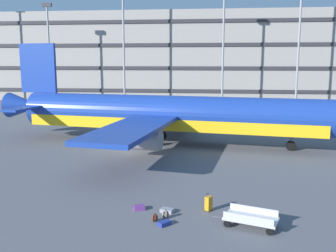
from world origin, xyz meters
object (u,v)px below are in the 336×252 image
at_px(suitcase_scuffed, 167,210).
at_px(suitcase_laid_flat, 164,223).
at_px(suitcase_silver, 209,203).
at_px(backpack_teal, 155,218).
at_px(baggage_cart, 251,218).
at_px(airliner, 166,115).
at_px(backpack_large, 165,214).
at_px(suitcase_small, 139,208).

distance_m(suitcase_scuffed, suitcase_laid_flat, 1.71).
bearing_deg(suitcase_silver, backpack_teal, -148.03).
bearing_deg(baggage_cart, airliner, 108.57).
relative_size(suitcase_silver, backpack_large, 1.98).
bearing_deg(suitcase_silver, suitcase_small, -176.42).
relative_size(suitcase_small, suitcase_silver, 0.74).
height_order(suitcase_small, backpack_teal, backpack_teal).
xyz_separation_m(airliner, suitcase_silver, (4.32, -17.25, -2.50)).
relative_size(airliner, suitcase_silver, 36.90).
height_order(suitcase_laid_flat, baggage_cart, baggage_cart).
height_order(suitcase_small, backpack_large, backpack_large).
bearing_deg(airliner, backpack_teal, -85.26).
distance_m(suitcase_small, backpack_teal, 1.83).
bearing_deg(backpack_teal, airliner, 94.74).
bearing_deg(suitcase_laid_flat, baggage_cart, 4.21).
bearing_deg(suitcase_scuffed, backpack_large, -89.30).
bearing_deg(suitcase_silver, airliner, 104.06).
bearing_deg(suitcase_scuffed, suitcase_small, 173.12).
height_order(airliner, suitcase_small, airliner).
height_order(suitcase_laid_flat, backpack_large, backpack_large).
height_order(backpack_teal, baggage_cart, baggage_cart).
xyz_separation_m(suitcase_laid_flat, backpack_large, (-0.04, 0.88, 0.11)).
relative_size(suitcase_scuffed, suitcase_laid_flat, 1.10).
relative_size(suitcase_small, baggage_cart, 0.22).
distance_m(suitcase_scuffed, backpack_large, 0.84).
distance_m(suitcase_small, suitcase_silver, 3.86).
bearing_deg(suitcase_scuffed, baggage_cart, -17.75).
bearing_deg(suitcase_laid_flat, suitcase_small, 130.46).
bearing_deg(suitcase_small, suitcase_silver, 3.58).
relative_size(suitcase_laid_flat, backpack_large, 1.48).
bearing_deg(suitcase_laid_flat, airliner, 96.19).
bearing_deg(baggage_cart, suitcase_scuffed, 162.25).
distance_m(suitcase_small, suitcase_laid_flat, 2.50).
xyz_separation_m(suitcase_silver, backpack_teal, (-2.75, -1.71, -0.24)).
bearing_deg(suitcase_silver, baggage_cart, -41.10).
relative_size(airliner, suitcase_scuffed, 44.96).
xyz_separation_m(airliner, suitcase_small, (0.48, -17.49, -2.82)).
bearing_deg(airliner, baggage_cart, -71.43).
distance_m(suitcase_small, suitcase_scuffed, 1.59).
relative_size(suitcase_small, backpack_large, 1.46).
xyz_separation_m(suitcase_small, suitcase_silver, (3.83, 0.24, 0.32)).
relative_size(suitcase_small, suitcase_scuffed, 0.90).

